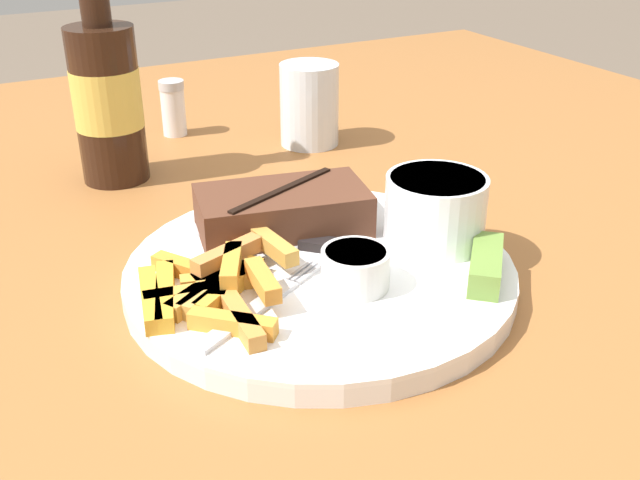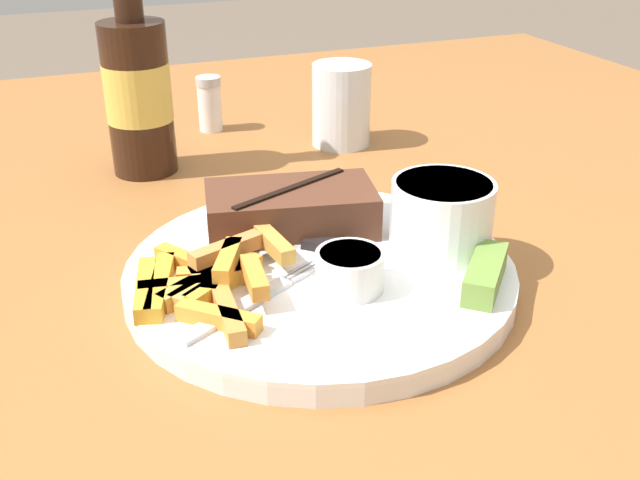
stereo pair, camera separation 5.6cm
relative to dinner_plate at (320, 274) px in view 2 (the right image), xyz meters
name	(u,v)px [view 2 (the right image)]	position (x,y,z in m)	size (l,w,h in m)	color
dining_table	(320,353)	(0.00, 0.00, -0.07)	(1.41, 1.46, 0.78)	#935B2D
dinner_plate	(320,274)	(0.00, 0.00, 0.00)	(0.30, 0.30, 0.02)	white
steak_portion	(287,210)	(0.00, 0.07, 0.03)	(0.15, 0.10, 0.04)	#512D1E
fries_pile	(211,277)	(-0.09, 0.00, 0.02)	(0.12, 0.14, 0.02)	orange
coleslaw_cup	(442,212)	(0.10, -0.01, 0.04)	(0.08, 0.08, 0.06)	white
dipping_sauce_cup	(350,269)	(0.01, -0.04, 0.02)	(0.05, 0.05, 0.03)	silver
pickle_spear	(485,274)	(0.10, -0.07, 0.02)	(0.06, 0.07, 0.02)	olive
fork_utensil	(248,303)	(-0.07, -0.04, 0.01)	(0.12, 0.07, 0.00)	#B7B7BC
knife_utensil	(293,240)	(-0.01, 0.04, 0.01)	(0.13, 0.13, 0.01)	#B7B7BC
beer_bottle	(138,88)	(-0.08, 0.29, 0.08)	(0.07, 0.07, 0.25)	black
drinking_glass	(341,105)	(0.14, 0.29, 0.04)	(0.07, 0.07, 0.09)	silver
salt_shaker	(210,103)	(0.01, 0.39, 0.02)	(0.03, 0.03, 0.07)	white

